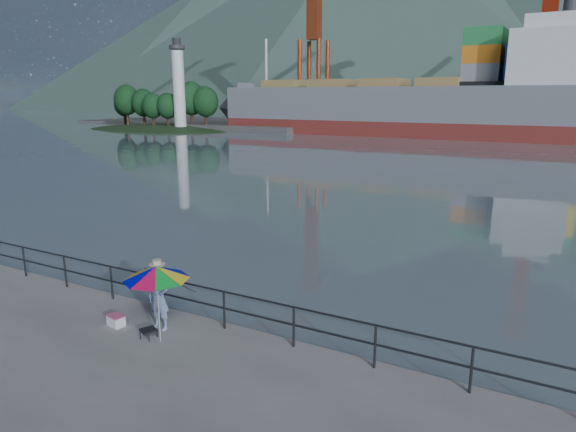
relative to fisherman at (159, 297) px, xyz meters
The scene contains 10 objects.
harbor_water 129.10m from the fisherman, 90.70° to the left, with size 500.00×280.00×0.00m, color slate.
far_dock 92.47m from the fisherman, 84.77° to the left, with size 200.00×40.00×0.40m, color #514F4C.
guardrail 1.79m from the fisherman, 153.49° to the left, with size 22.00×0.06×1.03m.
lighthouse_islet 83.23m from the fisherman, 132.79° to the left, with size 48.00×26.40×19.20m.
fisherman is the anchor object (origin of this frame).
beach_umbrella 1.17m from the fisherman, 48.28° to the right, with size 1.68×1.68×1.92m.
folding_stool 0.92m from the fisherman, 77.70° to the right, with size 0.47×0.47×0.23m.
cooler_bag 1.40m from the fisherman, 158.84° to the right, with size 0.44×0.29×0.25m, color silver.
fishing_rod 1.34m from the fisherman, 114.07° to the left, with size 0.02×0.02×2.18m, color black.
bulk_carrier 69.82m from the fisherman, 99.93° to the left, with size 58.23×10.08×14.50m.
Camera 1 is at (10.25, -8.08, 5.81)m, focal length 32.00 mm.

